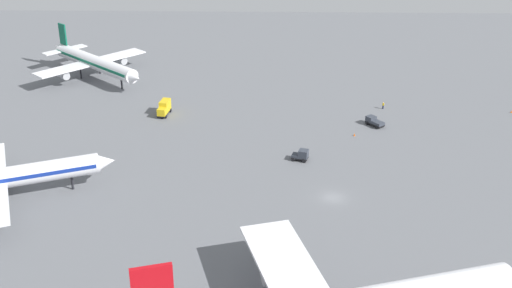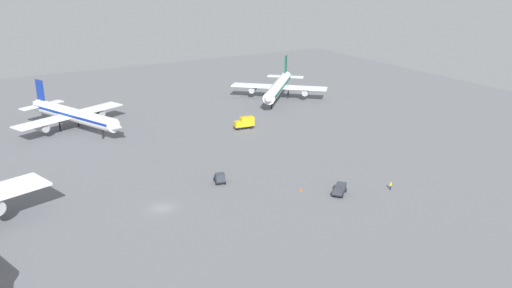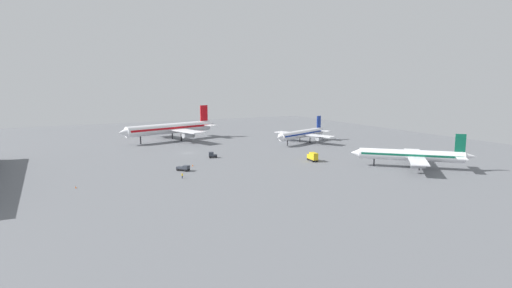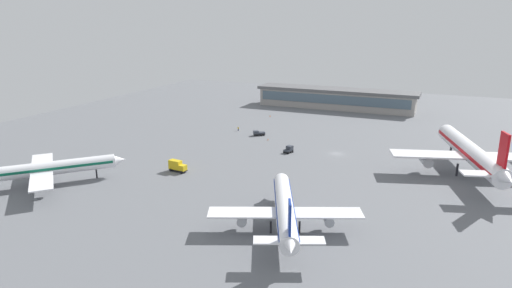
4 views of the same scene
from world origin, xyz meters
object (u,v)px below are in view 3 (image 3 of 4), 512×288
object	(u,v)px
baggage_tug	(212,155)
safety_cone_near_gate	(193,165)
pushback_tractor	(184,168)
catering_truck	(313,157)
airplane_at_gate	(412,155)
ground_crew_worker	(182,176)
airplane_distant	(302,134)
airplane_taxiing	(171,128)
safety_cone_mid_apron	(76,187)

from	to	relation	value
baggage_tug	safety_cone_near_gate	xyz separation A→B (m)	(12.42, -12.05, -0.86)
baggage_tug	pushback_tractor	bearing A→B (deg)	63.11
catering_truck	pushback_tractor	bearing A→B (deg)	91.03
pushback_tractor	airplane_at_gate	bearing A→B (deg)	28.55
ground_crew_worker	pushback_tractor	bearing A→B (deg)	-125.34
baggage_tug	airplane_distant	bearing A→B (deg)	-145.45
catering_truck	safety_cone_near_gate	world-z (taller)	catering_truck
airplane_distant	pushback_tractor	bearing A→B (deg)	4.31
pushback_tractor	safety_cone_near_gate	size ratio (longest dim) A/B	7.73
pushback_tractor	airplane_taxiing	bearing A→B (deg)	129.90
airplane_distant	safety_cone_mid_apron	world-z (taller)	airplane_distant
airplane_at_gate	safety_cone_near_gate	bearing A→B (deg)	13.43
airplane_at_gate	airplane_taxiing	distance (m)	118.22
airplane_at_gate	safety_cone_near_gate	xyz separation A→B (m)	(-37.20, -66.40, -4.21)
airplane_at_gate	baggage_tug	xyz separation A→B (m)	(-49.62, -54.35, -3.35)
catering_truck	pushback_tractor	size ratio (longest dim) A/B	1.25
airplane_distant	pushback_tractor	distance (m)	79.80
airplane_at_gate	airplane_distant	size ratio (longest dim) A/B	0.85
airplane_at_gate	airplane_distant	xyz separation A→B (m)	(-67.58, -0.51, -0.03)
catering_truck	safety_cone_near_gate	xyz separation A→B (m)	(-11.20, -43.34, -1.40)
safety_cone_near_gate	pushback_tractor	bearing A→B (deg)	-40.47
airplane_taxiing	baggage_tug	world-z (taller)	airplane_taxiing
airplane_at_gate	ground_crew_worker	bearing A→B (deg)	27.15
safety_cone_near_gate	safety_cone_mid_apron	world-z (taller)	same
airplane_taxiing	ground_crew_worker	distance (m)	85.87
airplane_at_gate	pushback_tractor	bearing A→B (deg)	19.07
baggage_tug	safety_cone_mid_apron	world-z (taller)	baggage_tug
airplane_at_gate	safety_cone_mid_apron	distance (m)	107.69
airplane_distant	baggage_tug	xyz separation A→B (m)	(17.96, -53.84, -3.33)
airplane_at_gate	catering_truck	distance (m)	34.86
airplane_distant	ground_crew_worker	distance (m)	88.08
baggage_tug	pushback_tractor	xyz separation A→B (m)	(18.37, -17.12, -0.19)
baggage_tug	ground_crew_worker	xyz separation A→B (m)	(28.73, -20.75, -0.31)
airplane_at_gate	airplane_taxiing	bearing A→B (deg)	-19.26
airplane_distant	safety_cone_near_gate	bearing A→B (deg)	1.95
airplane_taxiing	safety_cone_mid_apron	bearing A→B (deg)	41.86
airplane_distant	catering_truck	world-z (taller)	airplane_distant
airplane_at_gate	ground_crew_worker	distance (m)	78.03
catering_truck	airplane_taxiing	bearing A→B (deg)	29.77
safety_cone_mid_apron	airplane_at_gate	bearing A→B (deg)	77.87
baggage_tug	safety_cone_near_gate	world-z (taller)	baggage_tug
airplane_taxiing	catering_truck	distance (m)	84.94
airplane_at_gate	baggage_tug	size ratio (longest dim) A/B	9.11
airplane_at_gate	pushback_tractor	size ratio (longest dim) A/B	7.07
catering_truck	safety_cone_near_gate	distance (m)	44.78
airplane_taxiing	airplane_at_gate	bearing A→B (deg)	101.17
airplane_distant	catering_truck	distance (m)	47.39
pushback_tractor	catering_truck	bearing A→B (deg)	45.98
airplane_distant	catering_truck	size ratio (longest dim) A/B	6.65
airplane_taxiing	safety_cone_near_gate	size ratio (longest dim) A/B	91.92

